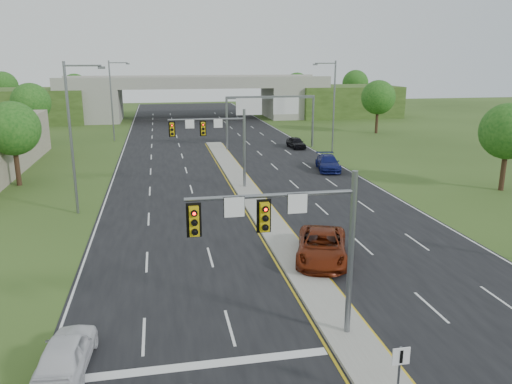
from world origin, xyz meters
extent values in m
plane|color=#304819|center=(0.00, 0.00, 0.00)|extent=(240.00, 240.00, 0.00)
cube|color=black|center=(0.00, 35.00, 0.01)|extent=(24.00, 160.00, 0.02)
cube|color=gray|center=(0.00, 23.00, 0.10)|extent=(2.00, 54.00, 0.16)
cube|color=gold|center=(-1.15, 23.00, 0.03)|extent=(0.12, 54.00, 0.01)
cube|color=gold|center=(1.15, 23.00, 0.03)|extent=(0.12, 54.00, 0.01)
cube|color=silver|center=(-11.80, 35.00, 0.03)|extent=(0.12, 160.00, 0.01)
cube|color=silver|center=(11.80, 35.00, 0.03)|extent=(0.12, 160.00, 0.01)
cube|color=silver|center=(-6.50, -1.00, 0.03)|extent=(10.50, 0.50, 0.01)
cylinder|color=slate|center=(0.00, 0.00, 3.50)|extent=(0.24, 0.24, 7.00)
cylinder|color=slate|center=(-3.25, 0.00, 6.20)|extent=(6.50, 0.16, 0.16)
cube|color=gold|center=(-3.58, -0.25, 5.45)|extent=(0.35, 0.25, 1.10)
cube|color=gold|center=(-6.17, -0.25, 5.45)|extent=(0.35, 0.25, 1.10)
cube|color=black|center=(-3.58, -0.11, 5.45)|extent=(0.55, 0.04, 1.30)
cube|color=black|center=(-6.17, -0.11, 5.45)|extent=(0.55, 0.04, 1.30)
sphere|color=#FF0C05|center=(-3.58, -0.38, 5.80)|extent=(0.20, 0.20, 0.20)
sphere|color=#FF0C05|center=(-6.17, -0.38, 5.80)|extent=(0.20, 0.20, 0.20)
cube|color=white|center=(-4.68, -0.10, 5.85)|extent=(0.75, 0.04, 0.75)
cube|color=white|center=(-2.27, -0.10, 5.85)|extent=(0.75, 0.04, 0.75)
cylinder|color=slate|center=(0.00, 25.00, 3.50)|extent=(0.24, 0.24, 7.00)
cylinder|color=slate|center=(-3.25, 25.00, 6.20)|extent=(6.50, 0.16, 0.16)
cube|color=gold|center=(-3.58, 24.75, 5.45)|extent=(0.35, 0.25, 1.10)
cube|color=gold|center=(-6.17, 24.75, 5.45)|extent=(0.35, 0.25, 1.10)
cube|color=black|center=(-3.58, 24.89, 5.45)|extent=(0.55, 0.04, 1.30)
cube|color=black|center=(-6.17, 24.89, 5.45)|extent=(0.55, 0.04, 1.30)
sphere|color=#FF0C05|center=(-3.58, 24.62, 5.80)|extent=(0.20, 0.20, 0.20)
sphere|color=#FF0C05|center=(-6.17, 24.62, 5.80)|extent=(0.20, 0.20, 0.20)
cube|color=white|center=(-4.68, 24.90, 5.85)|extent=(0.75, 0.04, 0.75)
cube|color=white|center=(-2.27, 24.90, 5.85)|extent=(0.75, 0.04, 0.75)
cylinder|color=slate|center=(0.00, -4.50, 1.10)|extent=(0.08, 0.08, 2.20)
cube|color=white|center=(0.00, -4.55, 1.90)|extent=(0.60, 0.04, 0.60)
cube|color=black|center=(0.00, -4.58, 1.90)|extent=(0.10, 0.02, 0.45)
cylinder|color=slate|center=(1.20, 45.00, 3.30)|extent=(0.28, 0.28, 6.60)
cylinder|color=slate|center=(12.50, 45.00, 3.30)|extent=(0.28, 0.28, 6.60)
cube|color=slate|center=(6.85, 45.00, 6.50)|extent=(11.50, 0.35, 0.35)
cube|color=#0D6119|center=(4.00, 44.80, 5.40)|extent=(3.20, 0.08, 2.00)
cube|color=#0D6119|center=(8.80, 44.80, 5.40)|extent=(3.20, 0.08, 2.00)
cube|color=silver|center=(4.00, 44.75, 5.40)|extent=(3.30, 0.03, 2.10)
cube|color=silver|center=(8.80, 44.75, 5.40)|extent=(3.30, 0.03, 2.10)
cube|color=gray|center=(-17.00, 80.00, 3.00)|extent=(6.00, 12.00, 6.00)
cube|color=gray|center=(17.00, 80.00, 3.00)|extent=(6.00, 12.00, 6.00)
cube|color=#304819|center=(-30.00, 80.00, 3.00)|extent=(20.00, 14.00, 6.00)
cube|color=#304819|center=(30.00, 80.00, 3.00)|extent=(20.00, 14.00, 6.00)
cube|color=gray|center=(0.00, 80.00, 6.60)|extent=(50.00, 12.00, 1.20)
cube|color=gray|center=(0.00, 74.20, 7.65)|extent=(50.00, 0.40, 0.90)
cube|color=gray|center=(0.00, 85.80, 7.65)|extent=(50.00, 0.40, 0.90)
cylinder|color=slate|center=(-13.50, 20.00, 5.50)|extent=(0.20, 0.20, 11.00)
cylinder|color=slate|center=(-12.25, 20.00, 10.70)|extent=(2.50, 0.12, 0.12)
cube|color=slate|center=(-11.00, 20.00, 10.55)|extent=(0.50, 0.25, 0.18)
cylinder|color=slate|center=(-13.50, 55.00, 5.50)|extent=(0.20, 0.20, 11.00)
cylinder|color=slate|center=(-12.25, 55.00, 10.70)|extent=(2.50, 0.12, 0.12)
cube|color=slate|center=(-11.00, 55.00, 10.55)|extent=(0.50, 0.25, 0.18)
cylinder|color=slate|center=(13.50, 40.00, 5.50)|extent=(0.20, 0.20, 11.00)
cylinder|color=slate|center=(12.25, 40.00, 10.70)|extent=(2.50, 0.12, 0.12)
cube|color=slate|center=(11.00, 40.00, 10.55)|extent=(0.50, 0.25, 0.18)
cylinder|color=#382316|center=(-20.00, 30.00, 2.00)|extent=(0.44, 0.44, 4.00)
sphere|color=#144612|center=(-20.00, 30.00, 5.20)|extent=(4.80, 4.80, 4.80)
cylinder|color=#382316|center=(-24.00, 55.00, 2.12)|extent=(0.44, 0.44, 4.25)
sphere|color=#144612|center=(-24.00, 55.00, 5.53)|extent=(5.20, 5.20, 5.20)
cylinder|color=#382316|center=(22.00, 20.00, 2.00)|extent=(0.44, 0.44, 4.00)
sphere|color=#144612|center=(22.00, 20.00, 5.20)|extent=(4.80, 4.80, 4.80)
cylinder|color=#382316|center=(26.00, 55.00, 2.12)|extent=(0.44, 0.44, 4.25)
sphere|color=#144612|center=(26.00, 55.00, 5.53)|extent=(5.20, 5.20, 5.20)
cylinder|color=#382316|center=(-38.00, 94.00, 2.25)|extent=(0.44, 0.44, 4.50)
sphere|color=#144612|center=(-38.00, 94.00, 5.85)|extent=(6.00, 6.00, 6.00)
cylinder|color=#382316|center=(-24.00, 94.00, 2.12)|extent=(0.44, 0.44, 4.25)
sphere|color=#144612|center=(-24.00, 94.00, 5.53)|extent=(5.60, 5.60, 5.60)
cylinder|color=#382316|center=(24.00, 94.00, 2.12)|extent=(0.44, 0.44, 4.25)
sphere|color=#144612|center=(24.00, 94.00, 5.53)|extent=(5.60, 5.60, 5.60)
cylinder|color=#382316|center=(38.00, 94.00, 2.25)|extent=(0.44, 0.44, 4.50)
sphere|color=#144612|center=(38.00, 94.00, 5.85)|extent=(6.00, 6.00, 6.00)
imported|color=silver|center=(-11.00, -0.32, 0.73)|extent=(2.00, 4.29, 1.42)
imported|color=#651E0A|center=(1.50, 7.86, 0.85)|extent=(4.51, 6.51, 1.65)
imported|color=#0E1556|center=(9.73, 30.69, 0.79)|extent=(3.09, 5.60, 1.54)
imported|color=black|center=(10.09, 44.30, 0.72)|extent=(1.93, 4.22, 1.40)
camera|label=1|loc=(-7.26, -17.47, 11.09)|focal=35.00mm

